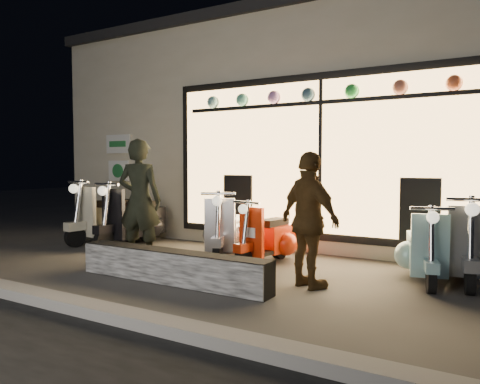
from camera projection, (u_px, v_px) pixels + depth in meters
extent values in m
plane|color=#383533|center=(209.00, 273.00, 6.19)|extent=(40.00, 40.00, 0.00)
cube|color=slate|center=(91.00, 309.00, 4.47)|extent=(40.00, 0.25, 0.12)
cube|color=beige|center=(337.00, 139.00, 10.35)|extent=(10.00, 6.00, 4.00)
cube|color=black|center=(338.00, 42.00, 10.23)|extent=(10.20, 6.20, 0.20)
cube|color=black|center=(322.00, 157.00, 7.38)|extent=(5.45, 0.06, 2.65)
cube|color=#FFBF6B|center=(321.00, 157.00, 7.35)|extent=(5.20, 0.04, 2.40)
cube|color=black|center=(320.00, 102.00, 7.26)|extent=(4.90, 0.06, 0.06)
cube|color=white|center=(118.00, 144.00, 9.59)|extent=(0.65, 0.04, 0.38)
cube|color=white|center=(119.00, 171.00, 9.63)|extent=(0.55, 0.04, 0.42)
cube|color=black|center=(172.00, 267.00, 5.67)|extent=(2.67, 0.28, 0.40)
cylinder|color=black|center=(217.00, 253.00, 6.71)|extent=(0.22, 0.34, 0.33)
cylinder|color=black|center=(227.00, 242.00, 7.67)|extent=(0.24, 0.35, 0.33)
cube|color=#B9B8BD|center=(220.00, 225.00, 6.89)|extent=(0.43, 0.24, 0.79)
cube|color=#B9B8BD|center=(226.00, 230.00, 7.56)|extent=(0.65, 0.79, 0.45)
cube|color=black|center=(225.00, 214.00, 7.45)|extent=(0.47, 0.61, 0.12)
sphere|color=#FFF2CC|center=(217.00, 201.00, 6.65)|extent=(0.19, 0.19, 0.15)
cylinder|color=black|center=(243.00, 258.00, 6.44)|extent=(0.13, 0.31, 0.30)
cylinder|color=black|center=(280.00, 249.00, 7.11)|extent=(0.15, 0.31, 0.30)
cube|color=#BB2A0C|center=(252.00, 232.00, 6.56)|extent=(0.40, 0.12, 0.71)
cube|color=#BB2A0C|center=(276.00, 238.00, 7.03)|extent=(0.46, 0.66, 0.40)
cube|color=black|center=(273.00, 222.00, 6.95)|extent=(0.32, 0.52, 0.10)
sphere|color=#FFF2CC|center=(243.00, 209.00, 6.39)|extent=(0.15, 0.15, 0.13)
cylinder|color=black|center=(104.00, 240.00, 7.79)|extent=(0.11, 0.36, 0.36)
cylinder|color=black|center=(148.00, 232.00, 8.68)|extent=(0.13, 0.36, 0.36)
cube|color=black|center=(113.00, 214.00, 7.95)|extent=(0.49, 0.08, 0.86)
cube|color=black|center=(144.00, 221.00, 8.58)|extent=(0.46, 0.75, 0.48)
cube|color=black|center=(139.00, 205.00, 8.47)|extent=(0.31, 0.60, 0.13)
sphere|color=#FFF2CC|center=(102.00, 191.00, 7.73)|extent=(0.16, 0.16, 0.16)
cylinder|color=black|center=(75.00, 237.00, 8.10)|extent=(0.15, 0.37, 0.36)
cylinder|color=black|center=(125.00, 230.00, 8.95)|extent=(0.17, 0.38, 0.36)
cube|color=beige|center=(86.00, 212.00, 8.26)|extent=(0.50, 0.13, 0.88)
cube|color=beige|center=(120.00, 219.00, 8.85)|extent=(0.53, 0.80, 0.49)
cube|color=black|center=(115.00, 203.00, 8.75)|extent=(0.37, 0.63, 0.13)
sphere|color=#FFF2CC|center=(74.00, 189.00, 8.04)|extent=(0.18, 0.18, 0.16)
cylinder|color=black|center=(431.00, 280.00, 5.21)|extent=(0.17, 0.32, 0.31)
cylinder|color=black|center=(423.00, 263.00, 6.08)|extent=(0.18, 0.32, 0.31)
cube|color=#80B1B6|center=(430.00, 246.00, 5.37)|extent=(0.42, 0.17, 0.74)
cube|color=#80B1B6|center=(424.00, 250.00, 5.98)|extent=(0.53, 0.71, 0.41)
cube|color=black|center=(425.00, 232.00, 5.87)|extent=(0.37, 0.55, 0.11)
sphere|color=#FFF2CC|center=(433.00, 217.00, 5.16)|extent=(0.17, 0.17, 0.14)
cylinder|color=black|center=(470.00, 280.00, 5.15)|extent=(0.15, 0.35, 0.34)
cylinder|color=black|center=(463.00, 262.00, 6.08)|extent=(0.17, 0.36, 0.34)
cube|color=slate|center=(469.00, 242.00, 5.32)|extent=(0.47, 0.14, 0.82)
cube|color=slate|center=(464.00, 247.00, 5.97)|extent=(0.53, 0.76, 0.46)
cube|color=black|center=(465.00, 226.00, 5.86)|extent=(0.37, 0.60, 0.12)
sphere|color=#FFF2CC|center=(472.00, 209.00, 5.09)|extent=(0.17, 0.17, 0.15)
imported|color=black|center=(140.00, 201.00, 6.90)|extent=(0.75, 0.60, 1.81)
imported|color=brown|center=(310.00, 220.00, 5.41)|extent=(1.01, 0.78, 1.59)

